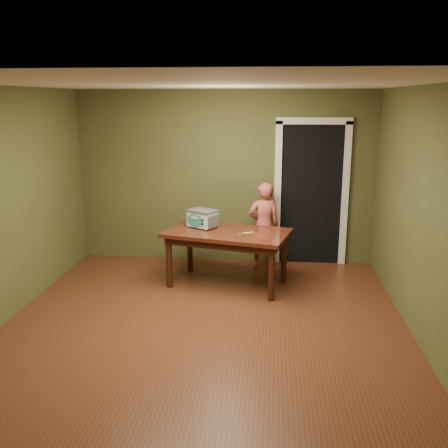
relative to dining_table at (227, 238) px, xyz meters
name	(u,v)px	position (x,y,z in m)	size (l,w,h in m)	color
floor	(203,330)	(-0.14, -1.42, -0.65)	(5.00, 5.00, 0.00)	#5B2D1A
room_shell	(202,175)	(-0.14, -1.42, 1.06)	(4.52, 5.02, 2.61)	#4D542C
doorway	(310,192)	(1.16, 1.37, 0.41)	(1.10, 0.66, 2.25)	black
dining_table	(227,238)	(0.00, 0.00, 0.00)	(1.77, 1.26, 0.75)	#38170C
toy_oven	(203,218)	(-0.35, 0.17, 0.23)	(0.46, 0.42, 0.24)	#4C4F54
baking_pan	(241,234)	(0.19, -0.19, 0.11)	(0.10, 0.10, 0.02)	silver
spatula	(247,233)	(0.26, -0.08, 0.10)	(0.18, 0.03, 0.01)	#FCF66D
child	(264,226)	(0.47, 0.75, 0.00)	(0.47, 0.31, 1.29)	#C85552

